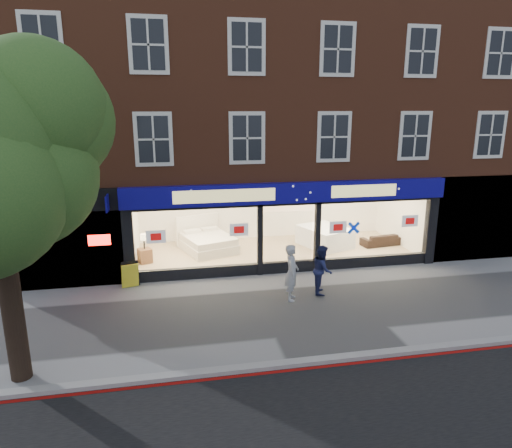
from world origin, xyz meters
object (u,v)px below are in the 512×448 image
object	(u,v)px
sofa	(381,239)
a_board	(130,275)
pedestrian_grey	(292,272)
display_bed	(207,242)
mattress_stack	(325,236)
pedestrian_blue	(322,269)

from	to	relation	value
sofa	a_board	size ratio (longest dim) A/B	1.96
sofa	pedestrian_grey	size ratio (longest dim) A/B	0.94
display_bed	mattress_stack	xyz separation A→B (m)	(4.92, -0.34, 0.04)
display_bed	pedestrian_blue	xyz separation A→B (m)	(3.24, -4.87, 0.34)
mattress_stack	sofa	bearing A→B (deg)	-9.07
pedestrian_grey	pedestrian_blue	size ratio (longest dim) A/B	1.12
sofa	pedestrian_grey	bearing A→B (deg)	32.84
mattress_stack	a_board	size ratio (longest dim) A/B	2.88
display_bed	pedestrian_blue	size ratio (longest dim) A/B	1.71
display_bed	sofa	world-z (taller)	display_bed
display_bed	a_board	distance (m)	4.27
sofa	a_board	xyz separation A→B (m)	(-10.08, -2.49, 0.08)
display_bed	pedestrian_grey	world-z (taller)	pedestrian_grey
mattress_stack	a_board	distance (m)	8.25
mattress_stack	pedestrian_blue	bearing A→B (deg)	-110.43
pedestrian_blue	sofa	bearing A→B (deg)	-28.09
sofa	pedestrian_blue	distance (m)	5.81
mattress_stack	sofa	distance (m)	2.38
sofa	pedestrian_grey	xyz separation A→B (m)	(-5.13, -4.47, 0.54)
display_bed	a_board	bearing A→B (deg)	-149.85
a_board	mattress_stack	bearing A→B (deg)	6.20
display_bed	sofa	size ratio (longest dim) A/B	1.62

